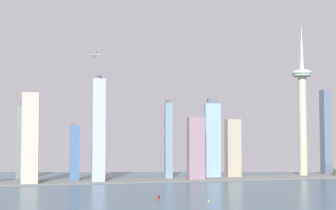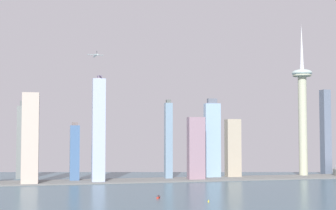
{
  "view_description": "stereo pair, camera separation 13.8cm",
  "coord_description": "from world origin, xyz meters",
  "px_view_note": "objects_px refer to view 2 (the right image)",
  "views": [
    {
      "loc": [
        -183.84,
        -333.94,
        80.63
      ],
      "look_at": [
        -3.21,
        452.06,
        125.76
      ],
      "focal_mm": 52.52,
      "sensor_mm": 36.0,
      "label": 1
    },
    {
      "loc": [
        -183.7,
        -333.97,
        80.63
      ],
      "look_at": [
        -3.21,
        452.06,
        125.76
      ],
      "focal_mm": 52.52,
      "sensor_mm": 36.0,
      "label": 2
    }
  ],
  "objects_px": {
    "airplane": "(95,55)",
    "skyscraper_1": "(196,149)",
    "skyscraper_6": "(23,141)",
    "skyscraper_12": "(233,148)",
    "skyscraper_9": "(75,153)",
    "boat_3": "(158,197)",
    "skyscraper_10": "(326,132)",
    "skyscraper_4": "(99,128)",
    "channel_buoy_0": "(208,201)",
    "observation_tower": "(302,103)",
    "skyscraper_7": "(168,140)",
    "skyscraper_3": "(212,140)",
    "skyscraper_11": "(30,139)",
    "skyscraper_5": "(98,131)"
  },
  "relations": [
    {
      "from": "skyscraper_12",
      "to": "boat_3",
      "type": "distance_m",
      "value": 305.45
    },
    {
      "from": "skyscraper_6",
      "to": "skyscraper_10",
      "type": "distance_m",
      "value": 568.5
    },
    {
      "from": "skyscraper_4",
      "to": "channel_buoy_0",
      "type": "xyz_separation_m",
      "value": [
        98.64,
        -323.51,
        -87.52
      ]
    },
    {
      "from": "skyscraper_1",
      "to": "skyscraper_11",
      "type": "distance_m",
      "value": 270.67
    },
    {
      "from": "skyscraper_10",
      "to": "airplane",
      "type": "xyz_separation_m",
      "value": [
        -449.21,
        -48.83,
        126.31
      ]
    },
    {
      "from": "skyscraper_12",
      "to": "skyscraper_9",
      "type": "bearing_deg",
      "value": -179.3
    },
    {
      "from": "skyscraper_10",
      "to": "channel_buoy_0",
      "type": "relative_size",
      "value": 58.87
    },
    {
      "from": "skyscraper_1",
      "to": "skyscraper_11",
      "type": "relative_size",
      "value": 0.75
    },
    {
      "from": "skyscraper_9",
      "to": "boat_3",
      "type": "bearing_deg",
      "value": -68.39
    },
    {
      "from": "observation_tower",
      "to": "skyscraper_5",
      "type": "height_order",
      "value": "observation_tower"
    },
    {
      "from": "skyscraper_6",
      "to": "skyscraper_12",
      "type": "bearing_deg",
      "value": -11.0
    },
    {
      "from": "skyscraper_7",
      "to": "channel_buoy_0",
      "type": "xyz_separation_m",
      "value": [
        -16.34,
        -277.86,
        -65.4
      ]
    },
    {
      "from": "skyscraper_4",
      "to": "skyscraper_12",
      "type": "bearing_deg",
      "value": -9.96
    },
    {
      "from": "skyscraper_10",
      "to": "airplane",
      "type": "bearing_deg",
      "value": -173.8
    },
    {
      "from": "skyscraper_9",
      "to": "channel_buoy_0",
      "type": "height_order",
      "value": "skyscraper_9"
    },
    {
      "from": "skyscraper_10",
      "to": "airplane",
      "type": "relative_size",
      "value": 5.89
    },
    {
      "from": "observation_tower",
      "to": "skyscraper_12",
      "type": "bearing_deg",
      "value": 178.93
    },
    {
      "from": "skyscraper_3",
      "to": "skyscraper_11",
      "type": "bearing_deg",
      "value": -172.43
    },
    {
      "from": "observation_tower",
      "to": "skyscraper_12",
      "type": "height_order",
      "value": "observation_tower"
    },
    {
      "from": "airplane",
      "to": "skyscraper_1",
      "type": "bearing_deg",
      "value": -102.08
    },
    {
      "from": "skyscraper_6",
      "to": "skyscraper_12",
      "type": "relative_size",
      "value": 1.31
    },
    {
      "from": "skyscraper_4",
      "to": "boat_3",
      "type": "bearing_deg",
      "value": -80.08
    },
    {
      "from": "skyscraper_6",
      "to": "skyscraper_11",
      "type": "height_order",
      "value": "skyscraper_11"
    },
    {
      "from": "skyscraper_3",
      "to": "skyscraper_1",
      "type": "bearing_deg",
      "value": -141.22
    },
    {
      "from": "skyscraper_11",
      "to": "skyscraper_6",
      "type": "bearing_deg",
      "value": 98.61
    },
    {
      "from": "skyscraper_7",
      "to": "boat_3",
      "type": "relative_size",
      "value": 13.49
    },
    {
      "from": "skyscraper_1",
      "to": "channel_buoy_0",
      "type": "xyz_separation_m",
      "value": [
        -58.16,
        -251.26,
        -51.84
      ]
    },
    {
      "from": "skyscraper_9",
      "to": "skyscraper_10",
      "type": "distance_m",
      "value": 483.24
    },
    {
      "from": "skyscraper_6",
      "to": "skyscraper_9",
      "type": "height_order",
      "value": "skyscraper_6"
    },
    {
      "from": "skyscraper_12",
      "to": "airplane",
      "type": "bearing_deg",
      "value": -175.8
    },
    {
      "from": "observation_tower",
      "to": "skyscraper_9",
      "type": "bearing_deg",
      "value": -179.88
    },
    {
      "from": "skyscraper_1",
      "to": "skyscraper_11",
      "type": "xyz_separation_m",
      "value": [
        -269.9,
        -9.67,
        17.91
      ]
    },
    {
      "from": "skyscraper_11",
      "to": "channel_buoy_0",
      "type": "xyz_separation_m",
      "value": [
        211.74,
        -241.59,
        -69.75
      ]
    },
    {
      "from": "boat_3",
      "to": "channel_buoy_0",
      "type": "xyz_separation_m",
      "value": [
        49.97,
        -45.21,
        -0.07
      ]
    },
    {
      "from": "channel_buoy_0",
      "to": "skyscraper_10",
      "type": "bearing_deg",
      "value": 42.79
    },
    {
      "from": "skyscraper_5",
      "to": "skyscraper_12",
      "type": "relative_size",
      "value": 1.6
    },
    {
      "from": "skyscraper_10",
      "to": "airplane",
      "type": "height_order",
      "value": "airplane"
    },
    {
      "from": "observation_tower",
      "to": "skyscraper_12",
      "type": "relative_size",
      "value": 2.71
    },
    {
      "from": "airplane",
      "to": "skyscraper_10",
      "type": "bearing_deg",
      "value": -91.49
    },
    {
      "from": "skyscraper_6",
      "to": "channel_buoy_0",
      "type": "distance_m",
      "value": 425.58
    },
    {
      "from": "observation_tower",
      "to": "skyscraper_7",
      "type": "distance_m",
      "value": 264.45
    },
    {
      "from": "skyscraper_11",
      "to": "boat_3",
      "type": "height_order",
      "value": "skyscraper_11"
    },
    {
      "from": "observation_tower",
      "to": "boat_3",
      "type": "xyz_separation_m",
      "value": [
        -321.9,
        -234.61,
        -133.19
      ]
    },
    {
      "from": "boat_3",
      "to": "skyscraper_9",
      "type": "bearing_deg",
      "value": -135.2
    },
    {
      "from": "skyscraper_3",
      "to": "skyscraper_11",
      "type": "distance_m",
      "value": 311.74
    },
    {
      "from": "skyscraper_6",
      "to": "channel_buoy_0",
      "type": "bearing_deg",
      "value": -57.09
    },
    {
      "from": "skyscraper_1",
      "to": "skyscraper_12",
      "type": "relative_size",
      "value": 1.02
    },
    {
      "from": "observation_tower",
      "to": "skyscraper_10",
      "type": "bearing_deg",
      "value": 26.63
    },
    {
      "from": "skyscraper_4",
      "to": "skyscraper_9",
      "type": "distance_m",
      "value": 75.28
    },
    {
      "from": "skyscraper_3",
      "to": "skyscraper_5",
      "type": "bearing_deg",
      "value": -171.27
    }
  ]
}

